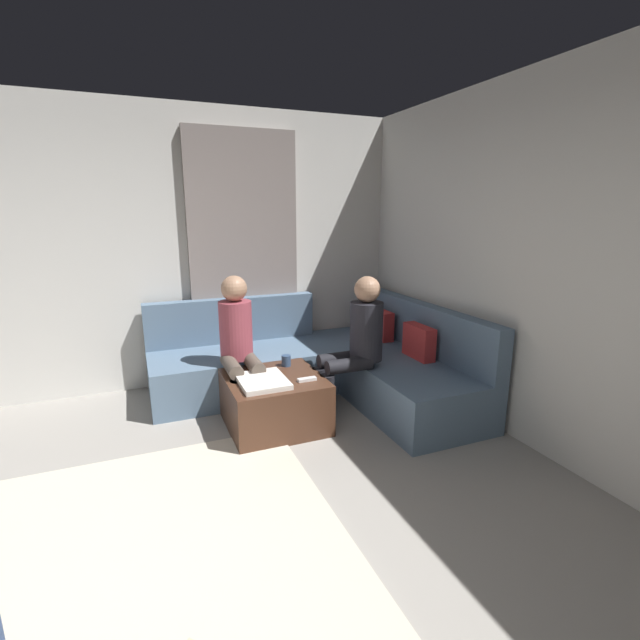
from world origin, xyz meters
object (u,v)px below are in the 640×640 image
Objects in this scene: ottoman at (274,401)px; person_on_couch_back at (356,341)px; person_on_couch_side at (239,341)px; sectional_couch at (326,365)px; game_remote at (307,379)px; coffee_mug at (286,361)px.

person_on_couch_back is (0.04, 0.72, 0.45)m from ottoman.
sectional_couch is at bearing -170.31° from person_on_couch_side.
person_on_couch_back is at bearing 106.01° from game_remote.
ottoman is 0.36m from game_remote.
coffee_mug is at bearing 163.92° from person_on_couch_side.
game_remote is 0.57m from person_on_couch_back.
person_on_couch_back is at bearing 6.11° from sectional_couch.
sectional_couch is at bearing 125.72° from ottoman.
coffee_mug is at bearing 140.71° from ottoman.
person_on_couch_side reaches higher than game_remote.
ottoman is at bearing -129.29° from game_remote.
coffee_mug is (0.26, -0.48, 0.19)m from sectional_couch.
person_on_couch_back is (0.26, 0.54, 0.19)m from coffee_mug.
person_on_couch_back reaches higher than ottoman.
coffee_mug is at bearing 64.55° from person_on_couch_back.
game_remote is at bearing -34.04° from sectional_couch.
coffee_mug reaches higher than ottoman.
sectional_couch is 0.81m from game_remote.
coffee_mug is at bearing -174.29° from game_remote.
person_on_couch_back is (0.51, 0.06, 0.38)m from sectional_couch.
person_on_couch_back reaches higher than sectional_couch.
ottoman is 5.07× the size of game_remote.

